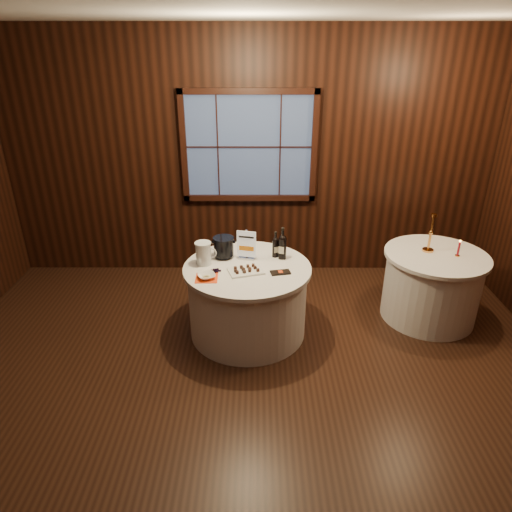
{
  "coord_description": "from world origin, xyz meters",
  "views": [
    {
      "loc": [
        0.1,
        -3.06,
        2.81
      ],
      "look_at": [
        0.09,
        0.9,
        0.93
      ],
      "focal_mm": 32.0,
      "sensor_mm": 36.0,
      "label": 1
    }
  ],
  "objects_px": {
    "port_bottle_right": "(282,245)",
    "brass_candlestick": "(430,238)",
    "cracker_bowl": "(207,276)",
    "grape_bunch": "(216,271)",
    "glass_pitcher": "(204,253)",
    "chocolate_plate": "(246,270)",
    "chocolate_box": "(280,272)",
    "red_candle": "(458,250)",
    "ice_bucket": "(224,247)",
    "port_bottle_left": "(275,246)",
    "sign_stand": "(247,249)",
    "side_table": "(431,286)",
    "main_table": "(248,300)"
  },
  "relations": [
    {
      "from": "red_candle",
      "to": "ice_bucket",
      "type": "bearing_deg",
      "value": -179.3
    },
    {
      "from": "cracker_bowl",
      "to": "chocolate_box",
      "type": "bearing_deg",
      "value": 8.49
    },
    {
      "from": "chocolate_box",
      "to": "glass_pitcher",
      "type": "height_order",
      "value": "glass_pitcher"
    },
    {
      "from": "brass_candlestick",
      "to": "red_candle",
      "type": "distance_m",
      "value": 0.3
    },
    {
      "from": "ice_bucket",
      "to": "grape_bunch",
      "type": "xyz_separation_m",
      "value": [
        -0.06,
        -0.34,
        -0.1
      ]
    },
    {
      "from": "chocolate_plate",
      "to": "red_candle",
      "type": "height_order",
      "value": "red_candle"
    },
    {
      "from": "port_bottle_left",
      "to": "cracker_bowl",
      "type": "height_order",
      "value": "port_bottle_left"
    },
    {
      "from": "chocolate_box",
      "to": "glass_pitcher",
      "type": "relative_size",
      "value": 0.81
    },
    {
      "from": "ice_bucket",
      "to": "main_table",
      "type": "bearing_deg",
      "value": -41.43
    },
    {
      "from": "glass_pitcher",
      "to": "ice_bucket",
      "type": "bearing_deg",
      "value": 42.3
    },
    {
      "from": "main_table",
      "to": "ice_bucket",
      "type": "distance_m",
      "value": 0.6
    },
    {
      "from": "ice_bucket",
      "to": "port_bottle_left",
      "type": "bearing_deg",
      "value": 2.16
    },
    {
      "from": "ice_bucket",
      "to": "cracker_bowl",
      "type": "bearing_deg",
      "value": -106.19
    },
    {
      "from": "port_bottle_left",
      "to": "grape_bunch",
      "type": "relative_size",
      "value": 1.83
    },
    {
      "from": "sign_stand",
      "to": "ice_bucket",
      "type": "distance_m",
      "value": 0.24
    },
    {
      "from": "red_candle",
      "to": "side_table",
      "type": "bearing_deg",
      "value": 164.33
    },
    {
      "from": "port_bottle_left",
      "to": "cracker_bowl",
      "type": "relative_size",
      "value": 1.69
    },
    {
      "from": "port_bottle_right",
      "to": "brass_candlestick",
      "type": "xyz_separation_m",
      "value": [
        1.57,
        0.19,
        0.0
      ]
    },
    {
      "from": "grape_bunch",
      "to": "red_candle",
      "type": "bearing_deg",
      "value": 8.51
    },
    {
      "from": "ice_bucket",
      "to": "red_candle",
      "type": "distance_m",
      "value": 2.44
    },
    {
      "from": "chocolate_box",
      "to": "grape_bunch",
      "type": "distance_m",
      "value": 0.63
    },
    {
      "from": "port_bottle_left",
      "to": "ice_bucket",
      "type": "relative_size",
      "value": 1.25
    },
    {
      "from": "chocolate_plate",
      "to": "ice_bucket",
      "type": "bearing_deg",
      "value": 125.24
    },
    {
      "from": "port_bottle_right",
      "to": "grape_bunch",
      "type": "xyz_separation_m",
      "value": [
        -0.66,
        -0.32,
        -0.13
      ]
    },
    {
      "from": "sign_stand",
      "to": "port_bottle_right",
      "type": "bearing_deg",
      "value": 14.23
    },
    {
      "from": "chocolate_plate",
      "to": "grape_bunch",
      "type": "relative_size",
      "value": 2.5
    },
    {
      "from": "main_table",
      "to": "glass_pitcher",
      "type": "distance_m",
      "value": 0.67
    },
    {
      "from": "ice_bucket",
      "to": "chocolate_plate",
      "type": "relative_size",
      "value": 0.58
    },
    {
      "from": "chocolate_box",
      "to": "brass_candlestick",
      "type": "distance_m",
      "value": 1.69
    },
    {
      "from": "port_bottle_right",
      "to": "ice_bucket",
      "type": "xyz_separation_m",
      "value": [
        -0.6,
        0.03,
        -0.03
      ]
    },
    {
      "from": "glass_pitcher",
      "to": "chocolate_plate",
      "type": "bearing_deg",
      "value": -19.67
    },
    {
      "from": "brass_candlestick",
      "to": "port_bottle_right",
      "type": "bearing_deg",
      "value": -173.27
    },
    {
      "from": "ice_bucket",
      "to": "red_candle",
      "type": "xyz_separation_m",
      "value": [
        2.44,
        0.03,
        -0.04
      ]
    },
    {
      "from": "ice_bucket",
      "to": "cracker_bowl",
      "type": "relative_size",
      "value": 1.35
    },
    {
      "from": "cracker_bowl",
      "to": "grape_bunch",
      "type": "bearing_deg",
      "value": 56.51
    },
    {
      "from": "side_table",
      "to": "port_bottle_left",
      "type": "bearing_deg",
      "value": -177.9
    },
    {
      "from": "chocolate_plate",
      "to": "glass_pitcher",
      "type": "relative_size",
      "value": 1.61
    },
    {
      "from": "chocolate_plate",
      "to": "brass_candlestick",
      "type": "bearing_deg",
      "value": 14.25
    },
    {
      "from": "port_bottle_left",
      "to": "chocolate_plate",
      "type": "distance_m",
      "value": 0.47
    },
    {
      "from": "chocolate_plate",
      "to": "glass_pitcher",
      "type": "distance_m",
      "value": 0.47
    },
    {
      "from": "main_table",
      "to": "port_bottle_left",
      "type": "xyz_separation_m",
      "value": [
        0.29,
        0.24,
        0.5
      ]
    },
    {
      "from": "sign_stand",
      "to": "chocolate_box",
      "type": "relative_size",
      "value": 1.67
    },
    {
      "from": "chocolate_box",
      "to": "red_candle",
      "type": "relative_size",
      "value": 1.04
    },
    {
      "from": "sign_stand",
      "to": "grape_bunch",
      "type": "xyz_separation_m",
      "value": [
        -0.29,
        -0.31,
        -0.09
      ]
    },
    {
      "from": "port_bottle_left",
      "to": "red_candle",
      "type": "xyz_separation_m",
      "value": [
        1.9,
        0.01,
        -0.05
      ]
    },
    {
      "from": "ice_bucket",
      "to": "brass_candlestick",
      "type": "height_order",
      "value": "brass_candlestick"
    },
    {
      "from": "cracker_bowl",
      "to": "main_table",
      "type": "bearing_deg",
      "value": 32.84
    },
    {
      "from": "port_bottle_left",
      "to": "chocolate_box",
      "type": "relative_size",
      "value": 1.45
    },
    {
      "from": "ice_bucket",
      "to": "side_table",
      "type": "bearing_deg",
      "value": 2.11
    },
    {
      "from": "glass_pitcher",
      "to": "cracker_bowl",
      "type": "distance_m",
      "value": 0.33
    }
  ]
}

